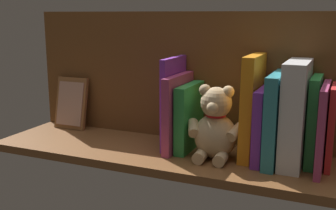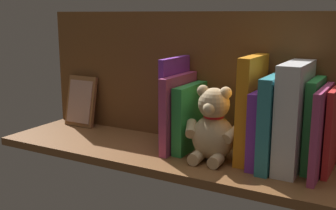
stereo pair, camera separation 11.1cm
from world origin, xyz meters
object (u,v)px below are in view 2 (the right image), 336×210
Objects in this scene: teddy_bear at (213,128)px; picture_frame_leaning at (81,101)px; book_0 at (332,131)px; dictionary_thick_white at (294,117)px.

teddy_bear reaches higher than picture_frame_leaning.
picture_frame_leaning is (51.24, -9.54, -0.24)cm from teddy_bear.
picture_frame_leaning is at bearing -2.85° from book_0.
book_0 is at bearing -165.49° from dictionary_thick_white.
book_0 is at bearing -171.32° from teddy_bear.
dictionary_thick_white is 70.50cm from picture_frame_leaning.
book_0 is 78.51cm from picture_frame_leaning.
book_0 is 27.77cm from teddy_bear.
dictionary_thick_white is at bearing 175.06° from picture_frame_leaning.
dictionary_thick_white is 1.55× the size of picture_frame_leaning.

